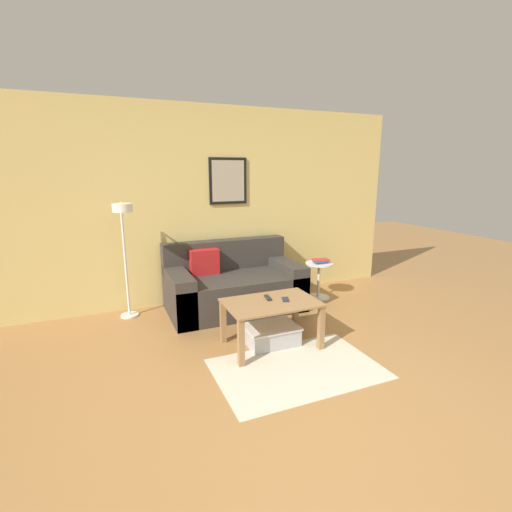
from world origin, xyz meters
TOP-DOWN VIEW (x-y plane):
  - ground_plane at (0.00, 0.00)m, footprint 16.00×16.00m
  - wall_back at (0.00, 2.89)m, footprint 5.60×0.09m
  - area_rug at (0.22, 0.76)m, footprint 1.46×0.96m
  - couch at (0.20, 2.41)m, footprint 1.66×0.92m
  - coffee_table at (0.19, 1.26)m, footprint 0.92×0.60m
  - storage_bin at (0.21, 1.30)m, footprint 0.53×0.39m
  - floor_lamp at (-1.07, 2.45)m, footprint 0.21×0.50m
  - side_table at (1.41, 2.31)m, footprint 0.38×0.38m
  - book_stack at (1.43, 2.29)m, footprint 0.24×0.17m
  - remote_control at (0.20, 1.36)m, footprint 0.06×0.15m
  - cell_phone at (0.35, 1.26)m, footprint 0.11×0.15m

SIDE VIEW (x-z plane):
  - ground_plane at x=0.00m, z-range 0.00..0.00m
  - area_rug at x=0.22m, z-range 0.00..0.01m
  - storage_bin at x=0.21m, z-range 0.00..0.20m
  - couch at x=0.20m, z-range -0.13..0.71m
  - side_table at x=1.41m, z-range 0.05..0.55m
  - coffee_table at x=0.19m, z-range 0.15..0.62m
  - cell_phone at x=0.35m, z-range 0.47..0.48m
  - remote_control at x=0.20m, z-range 0.47..0.49m
  - book_stack at x=1.43m, z-range 0.50..0.56m
  - floor_lamp at x=-1.07m, z-range 0.34..1.73m
  - wall_back at x=0.00m, z-range 0.00..2.55m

